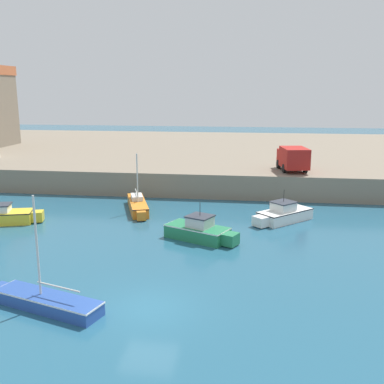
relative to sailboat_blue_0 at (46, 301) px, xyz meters
name	(u,v)px	position (x,y,z in m)	size (l,w,h in m)	color
ground_plane	(148,308)	(4.53, 0.59, -0.36)	(200.00, 200.00, 0.00)	#235670
quay_seawall	(219,155)	(4.53, 41.13, 0.74)	(120.00, 40.00, 2.20)	gray
sailboat_blue_0	(46,301)	(0.00, 0.00, 0.00)	(5.86, 2.86, 5.15)	#284C9E
sailboat_orange_1	(138,205)	(-0.11, 16.71, 0.11)	(3.07, 6.13, 4.67)	orange
motorboat_green_4	(200,231)	(5.69, 10.25, 0.22)	(5.05, 3.42, 2.51)	#237A4C
motorboat_white_5	(283,214)	(11.31, 15.15, 0.19)	(4.61, 4.52, 2.41)	white
truck_on_quay	(293,158)	(12.59, 24.17, 3.06)	(2.78, 4.59, 2.20)	#AD1E19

